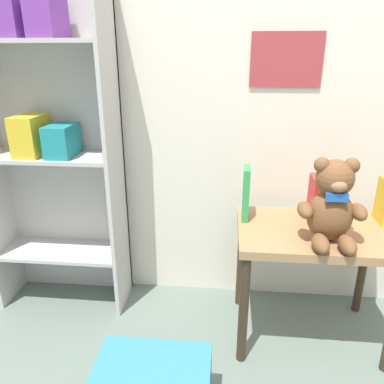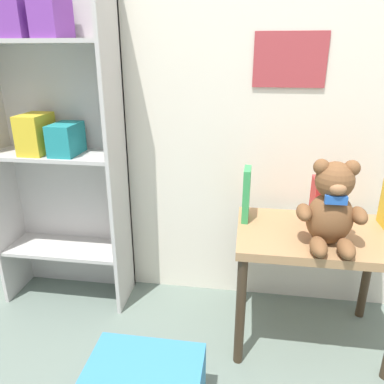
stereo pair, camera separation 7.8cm
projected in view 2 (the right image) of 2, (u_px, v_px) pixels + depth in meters
wall_back at (262, 50)px, 1.65m from camera, size 4.80×0.07×2.50m
bookshelf_side at (56, 135)px, 1.78m from camera, size 0.63×0.26×1.57m
display_table at (314, 249)px, 1.58m from camera, size 0.65×0.45×0.54m
teddy_bear at (332, 208)px, 1.41m from camera, size 0.26×0.23×0.34m
book_standing_green at (246, 194)px, 1.63m from camera, size 0.03×0.11×0.24m
book_standing_red at (316, 201)px, 1.61m from camera, size 0.04×0.14×0.20m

